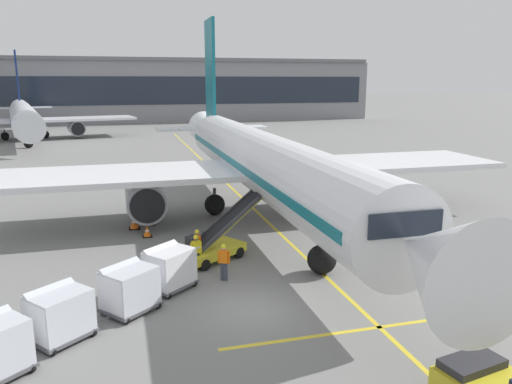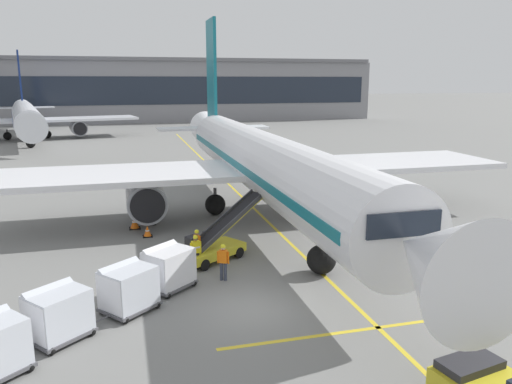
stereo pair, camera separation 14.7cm
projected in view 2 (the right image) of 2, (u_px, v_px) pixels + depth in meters
The scene contains 16 objects.
ground_plane at pixel (253, 308), 19.96m from camera, with size 600.00×600.00×0.00m, color slate.
parked_airplane at pixel (260, 162), 33.03m from camera, with size 33.58×43.71×14.64m.
belt_loader at pixel (215, 243), 25.30m from camera, with size 5.11×3.91×3.08m.
baggage_cart_lead at pixel (168, 267), 21.66m from camera, with size 2.61×2.51×1.91m.
baggage_cart_second at pixel (128, 287), 19.52m from camera, with size 2.61×2.51×1.91m.
baggage_cart_third at pixel (58, 313), 17.38m from camera, with size 2.61×2.51×1.91m.
ground_crew_by_loader at pixel (196, 250), 23.83m from camera, with size 0.56×0.32×1.74m.
ground_crew_by_carts at pixel (223, 260), 22.54m from camera, with size 0.52×0.38×1.74m.
ground_crew_marshaller at pixel (197, 244), 24.69m from camera, with size 0.34×0.55×1.74m.
safety_cone_engine_keepout at pixel (135, 223), 30.61m from camera, with size 0.67×0.67×0.76m.
safety_cone_wingtip at pixel (150, 219), 31.57m from camera, with size 0.64×0.64×0.73m.
safety_cone_nose_mark at pixel (147, 231), 29.06m from camera, with size 0.56×0.56×0.64m.
apron_guidance_line_lead_in at pixel (264, 218), 33.10m from camera, with size 0.20×110.00×0.01m.
apron_guidance_line_stop_bar at pixel (377, 328), 18.38m from camera, with size 12.00×0.20×0.01m.
terminal_building at pixel (87, 90), 111.46m from camera, with size 127.88×21.72×13.68m.
distant_airplane at pixel (26, 117), 76.09m from camera, with size 33.63×42.84×14.20m.
Camera 2 is at (-4.63, -17.86, 8.92)m, focal length 34.97 mm.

